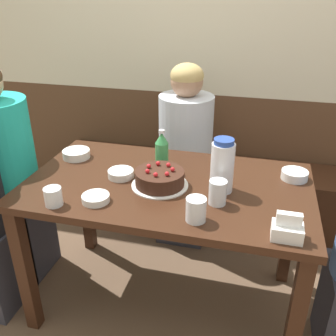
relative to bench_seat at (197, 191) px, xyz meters
name	(u,v)px	position (x,y,z in m)	size (l,w,h in m)	color
ground_plane	(168,299)	(0.00, -0.83, -0.22)	(12.00, 12.00, 0.00)	brown
back_wall	(209,35)	(0.00, 0.22, 1.03)	(4.80, 0.04, 2.50)	brown
bench_seat	(197,191)	(0.00, 0.00, 0.00)	(1.98, 0.38, 0.44)	#381E11
dining_table	(168,201)	(0.00, -0.83, 0.40)	(1.30, 0.75, 0.72)	#381E11
birthday_cake	(160,178)	(-0.03, -0.86, 0.54)	(0.26, 0.26, 0.09)	white
water_pitcher	(222,166)	(0.24, -0.84, 0.62)	(0.10, 0.10, 0.24)	white
soju_bottle	(162,151)	(-0.06, -0.70, 0.60)	(0.06, 0.06, 0.20)	#388E4C
napkin_holder	(287,229)	(0.52, -1.13, 0.54)	(0.11, 0.08, 0.11)	white
bowl_soup_white	(295,175)	(0.56, -0.64, 0.52)	(0.12, 0.12, 0.04)	white
bowl_rice_small	(121,174)	(-0.23, -0.83, 0.52)	(0.12, 0.12, 0.03)	white
bowl_side_dish	(76,154)	(-0.53, -0.68, 0.52)	(0.14, 0.14, 0.04)	white
bowl_sauce_shallow	(96,198)	(-0.25, -1.06, 0.52)	(0.12, 0.12, 0.03)	white
glass_water_tall	(196,209)	(0.18, -1.10, 0.55)	(0.08, 0.08, 0.10)	silver
glass_tumbler_short	(53,197)	(-0.40, -1.13, 0.54)	(0.07, 0.07, 0.08)	silver
glass_shot_small	(218,192)	(0.24, -0.95, 0.55)	(0.07, 0.07, 0.10)	silver
person_grey_tee	(185,160)	(-0.05, -0.20, 0.33)	(0.33, 0.34, 1.15)	#33333D
person_dark_striped	(5,181)	(-0.91, -0.80, 0.37)	(0.36, 0.36, 1.21)	#33333D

